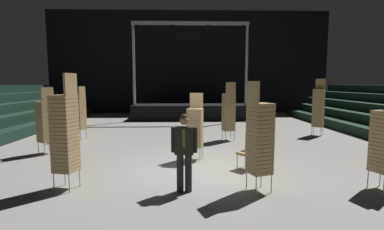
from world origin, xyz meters
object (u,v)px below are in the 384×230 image
(man_with_tie, at_px, (184,148))
(chair_stack_mid_left, at_px, (79,113))
(chair_stack_mid_centre, at_px, (195,127))
(chair_stack_rear_right, at_px, (260,137))
(chair_stack_mid_right, at_px, (46,121))
(chair_stack_rear_left, at_px, (318,107))
(stage_riser, at_px, (190,110))
(loose_chair_near_man, at_px, (249,150))
(chair_stack_front_right, at_px, (65,132))
(chair_stack_rear_centre, at_px, (229,112))

(man_with_tie, distance_m, chair_stack_mid_left, 7.54)
(chair_stack_mid_left, bearing_deg, chair_stack_mid_centre, -108.71)
(man_with_tie, relative_size, chair_stack_rear_right, 0.71)
(chair_stack_mid_right, height_order, chair_stack_rear_right, chair_stack_rear_right)
(chair_stack_rear_right, bearing_deg, man_with_tie, -109.67)
(chair_stack_mid_left, distance_m, chair_stack_mid_right, 2.57)
(chair_stack_mid_centre, xyz_separation_m, chair_stack_rear_left, (5.69, 3.93, 0.25))
(chair_stack_mid_left, height_order, chair_stack_rear_right, chair_stack_rear_right)
(man_with_tie, xyz_separation_m, chair_stack_mid_left, (-4.45, 6.08, 0.15))
(stage_riser, distance_m, loose_chair_near_man, 11.22)
(chair_stack_rear_left, bearing_deg, chair_stack_mid_centre, 71.31)
(chair_stack_mid_centre, bearing_deg, chair_stack_mid_right, 3.79)
(chair_stack_front_right, xyz_separation_m, chair_stack_mid_centre, (2.95, 2.39, -0.25))
(man_with_tie, xyz_separation_m, loose_chair_near_man, (1.78, 1.64, -0.43))
(man_with_tie, height_order, chair_stack_rear_left, chair_stack_rear_left)
(chair_stack_rear_left, distance_m, chair_stack_rear_centre, 4.31)
(stage_riser, bearing_deg, man_with_tie, -91.76)
(chair_stack_mid_centre, bearing_deg, chair_stack_rear_left, -131.42)
(stage_riser, height_order, chair_stack_front_right, stage_riser)
(man_with_tie, bearing_deg, chair_stack_mid_right, -32.95)
(chair_stack_mid_centre, distance_m, chair_stack_rear_right, 2.95)
(chair_stack_mid_left, bearing_deg, chair_stack_rear_right, -118.06)
(chair_stack_rear_right, bearing_deg, chair_stack_mid_left, -154.34)
(chair_stack_mid_centre, distance_m, chair_stack_rear_left, 6.92)
(chair_stack_front_right, bearing_deg, chair_stack_mid_centre, -37.17)
(loose_chair_near_man, bearing_deg, chair_stack_mid_centre, 14.39)
(stage_riser, distance_m, chair_stack_rear_centre, 7.33)
(stage_riser, relative_size, man_with_tie, 4.39)
(man_with_tie, relative_size, chair_stack_mid_left, 0.77)
(stage_riser, xyz_separation_m, loose_chair_near_man, (1.38, -11.14, -0.08))
(chair_stack_rear_left, relative_size, chair_stack_rear_right, 1.07)
(chair_stack_rear_right, bearing_deg, chair_stack_mid_centre, -173.37)
(chair_stack_mid_left, distance_m, loose_chair_near_man, 7.67)
(chair_stack_mid_left, height_order, loose_chair_near_man, chair_stack_mid_left)
(chair_stack_mid_left, bearing_deg, stage_riser, -18.84)
(stage_riser, height_order, chair_stack_mid_left, stage_riser)
(chair_stack_mid_left, distance_m, chair_stack_rear_centre, 6.30)
(stage_riser, relative_size, loose_chair_near_man, 7.91)
(loose_chair_near_man, bearing_deg, chair_stack_front_right, 66.75)
(man_with_tie, distance_m, chair_stack_rear_centre, 5.90)
(chair_stack_mid_right, bearing_deg, chair_stack_rear_right, -83.96)
(chair_stack_mid_centre, xyz_separation_m, chair_stack_rear_centre, (1.49, 2.97, 0.17))
(man_with_tie, bearing_deg, chair_stack_rear_left, -128.13)
(chair_stack_mid_right, xyz_separation_m, chair_stack_rear_right, (6.23, -3.53, 0.08))
(chair_stack_rear_left, xyz_separation_m, loose_chair_near_man, (-4.25, -4.93, -0.75))
(man_with_tie, distance_m, loose_chair_near_man, 2.45)
(stage_riser, height_order, chair_stack_rear_right, stage_riser)
(stage_riser, relative_size, chair_stack_mid_right, 3.37)
(loose_chair_near_man, bearing_deg, stage_riser, -33.86)
(man_with_tie, xyz_separation_m, chair_stack_rear_left, (6.03, 6.57, 0.32))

